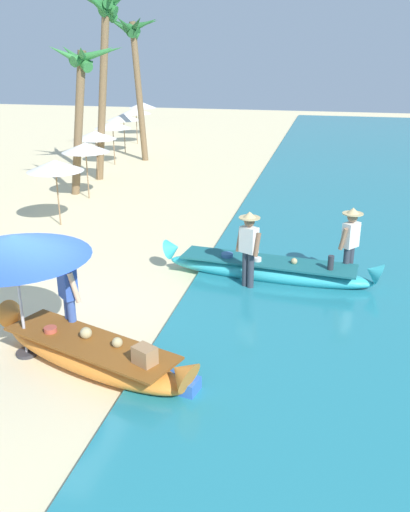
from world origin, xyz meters
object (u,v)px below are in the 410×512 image
at_px(person_tourist_customer, 68,292).
at_px(palm_tree_mid_cluster, 134,43).
at_px(boat_orange_foreground, 91,354).
at_px(person_vendor_assistant, 350,240).
at_px(cooler_box, 180,386).
at_px(palm_tree_leaning_seaward, 83,74).
at_px(person_vendor_hatted, 249,246).
at_px(patio_umbrella_large, 13,246).
at_px(palm_tree_tall_inland, 105,27).
at_px(boat_cyan_midground, 267,270).

bearing_deg(person_tourist_customer, palm_tree_mid_cluster, 105.56).
bearing_deg(boat_orange_foreground, person_vendor_assistant, 48.49).
bearing_deg(person_vendor_assistant, boat_orange_foreground, -131.51).
relative_size(boat_orange_foreground, cooler_box, 7.03).
distance_m(palm_tree_leaning_seaward, palm_tree_mid_cluster, 6.76).
distance_m(person_vendor_hatted, cooler_box, 4.10).
xyz_separation_m(person_vendor_hatted, cooler_box, (-0.39, -3.99, -0.86)).
relative_size(patio_umbrella_large, palm_tree_tall_inland, 0.35).
bearing_deg(person_vendor_hatted, person_vendor_assistant, 23.75).
distance_m(patio_umbrella_large, palm_tree_leaning_seaward, 11.14).
height_order(boat_cyan_midground, patio_umbrella_large, patio_umbrella_large).
bearing_deg(person_vendor_hatted, boat_orange_foreground, -118.30).
height_order(palm_tree_tall_inland, palm_tree_mid_cluster, palm_tree_tall_inland).
bearing_deg(cooler_box, palm_tree_mid_cluster, 122.47).
distance_m(boat_orange_foreground, boat_cyan_midground, 4.82).
bearing_deg(boat_orange_foreground, patio_umbrella_large, 171.77).
relative_size(person_vendor_hatted, palm_tree_mid_cluster, 0.28).
relative_size(person_vendor_hatted, palm_tree_leaning_seaward, 0.34).
bearing_deg(person_vendor_hatted, cooler_box, -95.57).
bearing_deg(patio_umbrella_large, palm_tree_leaning_seaward, 108.24).
distance_m(person_tourist_customer, palm_tree_mid_cluster, 17.69).
height_order(person_vendor_assistant, patio_umbrella_large, patio_umbrella_large).
xyz_separation_m(person_tourist_customer, palm_tree_leaning_seaward, (-4.04, 9.92, 3.07)).
distance_m(patio_umbrella_large, palm_tree_mid_cluster, 17.79).
xyz_separation_m(person_vendor_hatted, patio_umbrella_large, (-3.21, -3.44, 0.92)).
height_order(palm_tree_tall_inland, cooler_box, palm_tree_tall_inland).
height_order(person_vendor_assistant, cooler_box, person_vendor_assistant).
bearing_deg(boat_orange_foreground, palm_tree_tall_inland, 110.35).
xyz_separation_m(boat_orange_foreground, boat_cyan_midground, (2.29, 4.24, -0.02)).
relative_size(person_vendor_hatted, person_vendor_assistant, 1.02).
bearing_deg(cooler_box, person_vendor_assistant, 74.70).
height_order(person_vendor_hatted, cooler_box, person_vendor_hatted).
bearing_deg(patio_umbrella_large, person_tourist_customer, 37.21).
relative_size(patio_umbrella_large, cooler_box, 4.35).
bearing_deg(person_tourist_customer, patio_umbrella_large, -142.79).
height_order(person_vendor_hatted, palm_tree_tall_inland, palm_tree_tall_inland).
xyz_separation_m(boat_orange_foreground, palm_tree_mid_cluster, (-5.26, 17.23, 4.79)).
bearing_deg(cooler_box, person_vendor_hatted, 95.70).
relative_size(boat_cyan_midground, person_tourist_customer, 2.78).
bearing_deg(person_vendor_assistant, palm_tree_mid_cluster, 126.12).
bearing_deg(person_tourist_customer, person_vendor_hatted, 48.89).
bearing_deg(palm_tree_tall_inland, person_vendor_assistant, -43.71).
bearing_deg(palm_tree_mid_cluster, cooler_box, -68.81).
xyz_separation_m(boat_cyan_midground, palm_tree_mid_cluster, (-7.55, 12.99, 4.81)).
xyz_separation_m(person_tourist_customer, person_vendor_assistant, (4.65, 3.88, -0.01)).
xyz_separation_m(palm_tree_leaning_seaward, cooler_box, (6.24, -10.93, -3.92)).
relative_size(person_vendor_assistant, patio_umbrella_large, 0.71).
bearing_deg(cooler_box, boat_orange_foreground, 178.19).
distance_m(boat_cyan_midground, patio_umbrella_large, 5.64).
xyz_separation_m(palm_tree_tall_inland, cooler_box, (6.37, -13.32, -5.40)).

